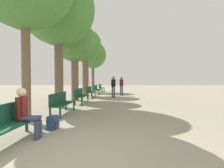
% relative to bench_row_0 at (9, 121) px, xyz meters
% --- Properties ---
extents(ground_plane, '(80.00, 80.00, 0.00)m').
position_rel_bench_row_0_xyz_m(ground_plane, '(1.69, -0.69, -0.52)').
color(ground_plane, gray).
extents(bench_row_0, '(0.47, 1.89, 0.89)m').
position_rel_bench_row_0_xyz_m(bench_row_0, '(0.00, 0.00, 0.00)').
color(bench_row_0, '#144733').
rests_on(bench_row_0, ground_plane).
extents(bench_row_1, '(0.47, 1.89, 0.89)m').
position_rel_bench_row_0_xyz_m(bench_row_1, '(0.00, 3.38, 0.00)').
color(bench_row_1, '#144733').
rests_on(bench_row_1, ground_plane).
extents(bench_row_2, '(0.47, 1.89, 0.89)m').
position_rel_bench_row_0_xyz_m(bench_row_2, '(0.00, 6.76, 0.00)').
color(bench_row_2, '#144733').
rests_on(bench_row_2, ground_plane).
extents(bench_row_3, '(0.47, 1.89, 0.89)m').
position_rel_bench_row_0_xyz_m(bench_row_3, '(0.00, 10.15, 0.00)').
color(bench_row_3, '#144733').
rests_on(bench_row_3, ground_plane).
extents(bench_row_4, '(0.47, 1.89, 0.89)m').
position_rel_bench_row_0_xyz_m(bench_row_4, '(0.00, 13.53, 0.00)').
color(bench_row_4, '#144733').
rests_on(bench_row_4, ground_plane).
extents(bench_row_5, '(0.47, 1.89, 0.89)m').
position_rel_bench_row_0_xyz_m(bench_row_5, '(0.00, 16.91, 0.00)').
color(bench_row_5, '#144733').
rests_on(bench_row_5, ground_plane).
extents(tree_row_1, '(3.78, 3.78, 7.01)m').
position_rel_bench_row_0_xyz_m(tree_row_1, '(-0.74, 5.14, 4.56)').
color(tree_row_1, brown).
rests_on(tree_row_1, ground_plane).
extents(tree_row_2, '(2.88, 2.88, 5.57)m').
position_rel_bench_row_0_xyz_m(tree_row_2, '(-0.74, 8.19, 3.53)').
color(tree_row_2, brown).
rests_on(tree_row_2, ground_plane).
extents(tree_row_3, '(2.87, 2.87, 5.95)m').
position_rel_bench_row_0_xyz_m(tree_row_3, '(-0.74, 11.66, 3.88)').
color(tree_row_3, brown).
rests_on(tree_row_3, ground_plane).
extents(tree_row_4, '(2.98, 2.98, 5.69)m').
position_rel_bench_row_0_xyz_m(tree_row_4, '(-0.74, 15.61, 3.65)').
color(tree_row_4, brown).
rests_on(tree_row_4, ground_plane).
extents(person_seated, '(0.58, 0.33, 1.26)m').
position_rel_bench_row_0_xyz_m(person_seated, '(0.23, 0.31, 0.15)').
color(person_seated, '#384260').
rests_on(person_seated, ground_plane).
extents(backpack, '(0.27, 0.37, 0.38)m').
position_rel_bench_row_0_xyz_m(backpack, '(0.55, 1.17, -0.33)').
color(backpack, navy).
rests_on(backpack, ground_plane).
extents(pedestrian_near, '(0.34, 0.26, 1.68)m').
position_rel_bench_row_0_xyz_m(pedestrian_near, '(2.48, 11.79, 0.45)').
color(pedestrian_near, '#384260').
rests_on(pedestrian_near, ground_plane).
extents(pedestrian_mid, '(0.34, 0.27, 1.70)m').
position_rel_bench_row_0_xyz_m(pedestrian_mid, '(1.86, 9.95, 0.46)').
color(pedestrian_mid, '#4C4C4C').
rests_on(pedestrian_mid, ground_plane).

